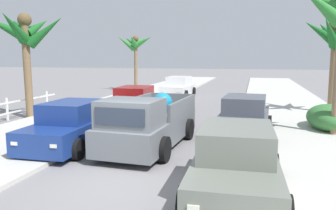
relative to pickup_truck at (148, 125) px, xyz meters
The scene contains 14 objects.
ground_plane 3.42m from the pickup_truck, 84.33° to the right, with size 160.00×160.00×0.00m, color slate.
sidewalk_left 9.90m from the pickup_truck, 118.28° to the left, with size 5.14×60.00×0.12m, color beige.
sidewalk_right 10.22m from the pickup_truck, 58.47° to the left, with size 5.14×60.00×0.12m, color beige.
curb_left 9.40m from the pickup_truck, 111.95° to the left, with size 0.16×60.00×0.10m, color silver.
curb_right 9.67m from the pickup_truck, 64.42° to the left, with size 0.16×60.00×0.10m, color silver.
pickup_truck is the anchor object (origin of this frame).
car_left_near 6.02m from the pickup_truck, 114.42° to the left, with size 2.18×4.33×1.54m.
car_right_near 4.49m from the pickup_truck, 47.24° to the right, with size 2.12×4.30×1.54m.
car_left_mid 2.59m from the pickup_truck, 169.09° to the right, with size 2.09×4.29×1.54m.
car_right_mid 14.95m from the pickup_truck, 98.71° to the left, with size 2.17×4.32×1.54m.
car_left_far 3.97m from the pickup_truck, 39.94° to the left, with size 2.18×4.32×1.54m.
palm_tree_right_fore 8.85m from the pickup_truck, 153.32° to the left, with size 3.76×3.62×5.13m.
palm_tree_left_back 20.10m from the pickup_truck, 111.02° to the left, with size 3.21×3.78×5.02m.
hedge_bush 7.75m from the pickup_truck, 33.98° to the left, with size 1.80×2.80×1.10m, color #387538.
Camera 1 is at (3.06, -7.26, 3.02)m, focal length 36.31 mm.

